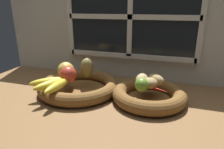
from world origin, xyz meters
TOP-DOWN VIEW (x-y plane):
  - ground_plane at (0.00, 0.00)cm, footprint 140.00×90.00cm
  - back_wall at (0.00, 29.77)cm, footprint 140.00×4.60cm
  - fruit_bowl_left at (-16.81, 3.98)cm, footprint 34.97×34.97cm
  - fruit_bowl_right at (13.85, 3.98)cm, footprint 29.05×29.05cm
  - apple_golden_left at (-22.89, 4.35)cm, footprint 7.26×7.26cm
  - apple_red_front at (-19.29, -0.33)cm, footprint 6.93×6.93cm
  - pear_brown at (-14.69, 8.66)cm, footprint 7.05×7.25cm
  - banana_bunch_front at (-22.11, -6.61)cm, footprint 14.43×16.88cm
  - potato_oblong at (10.42, 6.65)cm, footprint 5.65×7.85cm
  - potato_large at (13.85, 3.98)cm, footprint 6.84×6.54cm
  - potato_back at (15.76, 8.18)cm, footprint 8.75×7.85cm
  - lime_near at (11.38, 0.27)cm, footprint 5.26×5.26cm
  - chili_pepper at (15.37, 2.80)cm, footprint 12.65×7.09cm

SIDE VIEW (x-z plane):
  - ground_plane at x=0.00cm, z-range -3.00..0.00cm
  - fruit_bowl_left at x=-16.81cm, z-range -0.18..5.36cm
  - fruit_bowl_right at x=13.85cm, z-range -0.17..5.37cm
  - chili_pepper at x=15.37cm, z-range 5.54..7.22cm
  - banana_bunch_front at x=-22.11cm, z-range 5.54..8.77cm
  - potato_large at x=13.85cm, z-range 5.54..9.77cm
  - potato_back at x=15.76cm, z-range 5.54..10.10cm
  - potato_oblong at x=10.42cm, z-range 5.54..10.18cm
  - lime_near at x=11.38cm, z-range 5.54..10.80cm
  - apple_red_front at x=-19.29cm, z-range 5.54..12.46cm
  - apple_golden_left at x=-22.89cm, z-range 5.54..12.80cm
  - pear_brown at x=-14.69cm, z-range 5.54..14.23cm
  - back_wall at x=0.00cm, z-range 0.38..55.38cm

